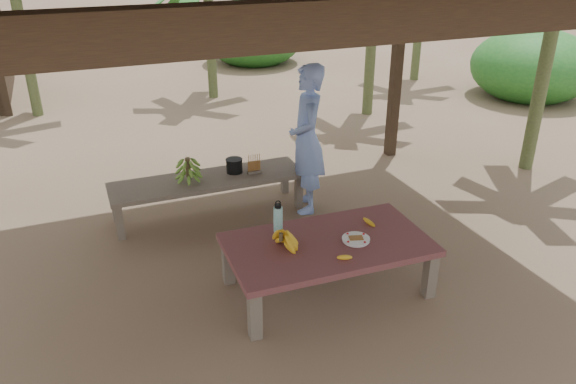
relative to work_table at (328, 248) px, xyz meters
name	(u,v)px	position (x,y,z in m)	size (l,w,h in m)	color
ground	(265,274)	(-0.45, 0.44, -0.43)	(80.00, 80.00, 0.00)	brown
work_table	(328,248)	(0.00, 0.00, 0.00)	(1.83, 1.06, 0.50)	brown
bench	(208,183)	(-0.61, 1.88, -0.04)	(2.21, 0.62, 0.45)	brown
ripe_banana_bunch	(281,241)	(-0.43, 0.04, 0.15)	(0.29, 0.24, 0.17)	yellow
plate	(356,239)	(0.23, -0.08, 0.08)	(0.25, 0.25, 0.04)	white
loose_banana_front	(345,257)	(0.00, -0.32, 0.09)	(0.04, 0.14, 0.04)	yellow
loose_banana_side	(369,222)	(0.50, 0.15, 0.09)	(0.04, 0.16, 0.04)	yellow
water_flask	(278,218)	(-0.34, 0.35, 0.20)	(0.08, 0.08, 0.31)	#3DBEBB
green_banana_stalk	(188,169)	(-0.82, 1.88, 0.16)	(0.26, 0.26, 0.30)	#598C2D
cooking_pot	(234,166)	(-0.27, 1.93, 0.09)	(0.19, 0.19, 0.16)	black
skewer_rack	(254,163)	(-0.07, 1.83, 0.14)	(0.18, 0.08, 0.24)	#A57F47
woman	(307,140)	(0.50, 1.60, 0.43)	(0.63, 0.41, 1.72)	#7D9AEC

